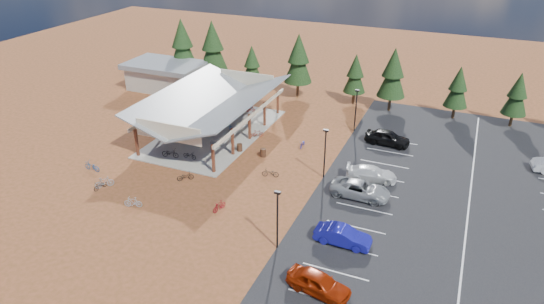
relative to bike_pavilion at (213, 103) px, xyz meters
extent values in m
plane|color=brown|center=(10.00, -7.00, -3.82)|extent=(140.00, 140.00, 0.00)
cube|color=black|center=(28.50, -4.00, -3.80)|extent=(27.00, 44.00, 0.04)
cube|color=gray|center=(0.00, 0.00, -3.77)|extent=(10.60, 18.60, 0.10)
cube|color=#552A18|center=(-4.60, -8.40, -2.22)|extent=(0.25, 0.25, 3.00)
cube|color=#552A18|center=(-4.60, -4.20, -2.22)|extent=(0.25, 0.25, 3.00)
cube|color=#552A18|center=(-4.60, 0.00, -2.22)|extent=(0.25, 0.25, 3.00)
cube|color=#552A18|center=(-4.60, 4.20, -2.22)|extent=(0.25, 0.25, 3.00)
cube|color=#552A18|center=(-4.60, 8.40, -2.22)|extent=(0.25, 0.25, 3.00)
cube|color=#552A18|center=(4.60, -8.40, -2.22)|extent=(0.25, 0.25, 3.00)
cube|color=#552A18|center=(4.60, -4.20, -2.22)|extent=(0.25, 0.25, 3.00)
cube|color=#552A18|center=(4.60, 0.00, -2.22)|extent=(0.25, 0.25, 3.00)
cube|color=#552A18|center=(4.60, 4.20, -2.22)|extent=(0.25, 0.25, 3.00)
cube|color=#552A18|center=(4.60, 8.40, -2.22)|extent=(0.25, 0.25, 3.00)
cube|color=beige|center=(-5.00, 0.00, -0.72)|extent=(0.22, 18.00, 0.35)
cube|color=beige|center=(5.00, 0.00, -0.72)|extent=(0.22, 18.00, 0.35)
cube|color=slate|center=(-2.90, 0.00, 0.18)|extent=(5.85, 19.40, 2.13)
cube|color=slate|center=(2.90, 0.00, 0.18)|extent=(5.85, 19.40, 2.13)
cube|color=beige|center=(0.00, -9.00, 0.08)|extent=(7.50, 0.15, 1.80)
cube|color=beige|center=(0.00, 9.00, 0.08)|extent=(7.50, 0.15, 1.80)
cube|color=#ADA593|center=(-14.00, 11.00, -2.22)|extent=(10.00, 6.00, 3.20)
cube|color=slate|center=(-14.00, 11.00, -0.27)|extent=(11.00, 7.00, 0.70)
cylinder|color=black|center=(15.00, -17.00, -1.32)|extent=(0.14, 0.14, 5.00)
cube|color=black|center=(15.00, -17.00, 1.23)|extent=(0.50, 0.25, 0.18)
cylinder|color=black|center=(15.00, -5.00, -1.32)|extent=(0.14, 0.14, 5.00)
cube|color=black|center=(15.00, -5.00, 1.23)|extent=(0.50, 0.25, 0.18)
cylinder|color=black|center=(15.00, 7.00, -1.32)|extent=(0.14, 0.14, 5.00)
cube|color=black|center=(15.00, 7.00, 1.23)|extent=(0.50, 0.25, 0.18)
cylinder|color=#3F2416|center=(4.89, -3.20, -3.37)|extent=(0.60, 0.60, 0.90)
cylinder|color=#3F2416|center=(7.69, -3.25, -3.37)|extent=(0.60, 0.60, 0.90)
cylinder|color=#382314|center=(-13.36, 14.96, -2.67)|extent=(0.36, 0.36, 2.32)
cone|color=black|center=(-13.36, 14.96, 1.27)|extent=(4.08, 4.08, 5.56)
cone|color=black|center=(-13.36, 14.96, 3.59)|extent=(3.15, 3.15, 4.17)
cylinder|color=#382314|center=(-8.39, 15.21, -2.66)|extent=(0.36, 0.36, 2.33)
cone|color=black|center=(-8.39, 15.21, 1.31)|extent=(4.11, 4.11, 5.60)
cone|color=black|center=(-8.39, 15.21, 3.64)|extent=(3.17, 3.17, 4.20)
cylinder|color=#382314|center=(-1.88, 14.60, -3.00)|extent=(0.36, 0.36, 1.65)
cone|color=black|center=(-1.88, 14.60, -0.20)|extent=(2.90, 2.90, 3.96)
cone|color=black|center=(-1.88, 14.60, 1.45)|extent=(2.24, 2.24, 2.97)
cylinder|color=#382314|center=(4.74, 15.39, -2.74)|extent=(0.36, 0.36, 2.16)
cone|color=black|center=(4.74, 15.39, 0.93)|extent=(3.81, 3.81, 5.19)
cone|color=black|center=(4.74, 15.39, 3.10)|extent=(2.94, 2.94, 3.89)
cylinder|color=#382314|center=(12.58, 15.84, -2.99)|extent=(0.36, 0.36, 1.67)
cone|color=black|center=(12.58, 15.84, -0.16)|extent=(2.93, 2.93, 4.00)
cone|color=black|center=(12.58, 15.84, 1.50)|extent=(2.26, 2.26, 3.00)
cylinder|color=#382314|center=(17.56, 15.12, -2.81)|extent=(0.36, 0.36, 2.04)
cone|color=black|center=(17.56, 15.12, 0.66)|extent=(3.59, 3.59, 4.89)
cone|color=black|center=(17.56, 15.12, 2.70)|extent=(2.77, 2.77, 3.67)
cylinder|color=#382314|center=(25.46, 15.68, -3.00)|extent=(0.36, 0.36, 1.65)
cone|color=black|center=(25.46, 15.68, -0.20)|extent=(2.90, 2.90, 3.95)
cone|color=black|center=(25.46, 15.68, 1.44)|extent=(2.24, 2.24, 2.96)
cylinder|color=#382314|center=(32.09, 15.75, -3.00)|extent=(0.36, 0.36, 1.65)
cone|color=black|center=(32.09, 15.75, -0.19)|extent=(2.91, 2.91, 3.96)
cone|color=black|center=(32.09, 15.75, 1.46)|extent=(2.25, 2.25, 2.97)
imported|color=black|center=(-1.17, -7.45, -3.23)|extent=(1.96, 0.94, 0.99)
imported|color=gray|center=(-1.99, -1.48, -3.17)|extent=(1.91, 0.78, 1.11)
imported|color=navy|center=(-1.62, 3.78, -3.30)|extent=(1.70, 1.00, 0.85)
imported|color=maroon|center=(-3.18, 6.41, -3.17)|extent=(1.91, 0.80, 1.11)
imported|color=black|center=(0.87, -6.91, -3.32)|extent=(1.55, 0.58, 0.81)
imported|color=gray|center=(2.11, -3.22, -3.19)|extent=(1.77, 0.52, 1.06)
imported|color=navy|center=(0.99, 1.39, -3.29)|extent=(1.75, 0.95, 0.87)
imported|color=maroon|center=(1.35, 7.16, -3.24)|extent=(1.65, 0.64, 0.97)
imported|color=black|center=(-3.70, -15.35, -3.43)|extent=(0.83, 1.59, 0.79)
imported|color=gray|center=(-3.57, -14.96, -3.28)|extent=(1.56, 1.71, 1.09)
imported|color=navy|center=(-6.89, -12.84, -3.33)|extent=(1.94, 0.80, 1.00)
imported|color=maroon|center=(8.36, -14.18, -3.35)|extent=(0.83, 1.63, 0.94)
imported|color=black|center=(2.79, -10.82, -3.39)|extent=(1.63, 1.52, 0.87)
imported|color=#999AA1|center=(1.06, -16.67, -3.32)|extent=(1.73, 0.93, 1.00)
imported|color=navy|center=(10.83, 0.49, -3.42)|extent=(0.61, 1.57, 0.81)
imported|color=maroon|center=(5.13, 0.86, -3.38)|extent=(1.46, 1.21, 0.89)
imported|color=black|center=(10.14, -6.98, -3.38)|extent=(1.77, 0.97, 0.88)
imported|color=#902005|center=(19.49, -20.44, -3.01)|extent=(4.82, 2.68, 1.55)
imported|color=#161693|center=(19.56, -14.58, -3.05)|extent=(4.48, 1.58, 1.47)
imported|color=gray|center=(19.16, -7.16, -3.03)|extent=(5.46, 2.58, 1.51)
imported|color=silver|center=(19.42, -3.75, -3.08)|extent=(5.11, 2.84, 1.40)
imported|color=black|center=(19.30, 4.78, -2.95)|extent=(5.05, 2.33, 1.68)
camera|label=1|loc=(26.49, -45.16, 20.00)|focal=32.00mm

